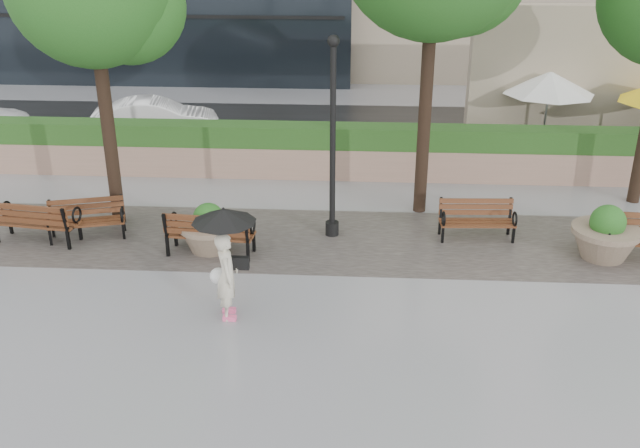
# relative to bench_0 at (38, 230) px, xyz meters

# --- Properties ---
(ground) EXTENTS (100.00, 100.00, 0.00)m
(ground) POSITION_rel_bench_0_xyz_m (5.11, -2.56, -0.27)
(ground) COLOR gray
(ground) RESTS_ON ground
(cobble_strip) EXTENTS (28.00, 3.20, 0.01)m
(cobble_strip) POSITION_rel_bench_0_xyz_m (5.11, 0.44, -0.26)
(cobble_strip) COLOR #383330
(cobble_strip) RESTS_ON ground
(hedge_wall) EXTENTS (24.00, 0.80, 1.35)m
(hedge_wall) POSITION_rel_bench_0_xyz_m (5.11, 4.44, 0.39)
(hedge_wall) COLOR #9E7866
(hedge_wall) RESTS_ON ground
(asphalt_street) EXTENTS (40.00, 7.00, 0.00)m
(asphalt_street) POSITION_rel_bench_0_xyz_m (5.11, 8.44, -0.27)
(asphalt_street) COLOR black
(asphalt_street) RESTS_ON ground
(bench_0) EXTENTS (1.77, 0.90, 0.91)m
(bench_0) POSITION_rel_bench_0_xyz_m (0.00, 0.00, 0.00)
(bench_0) COLOR brown
(bench_0) RESTS_ON ground
(bench_1) EXTENTS (1.62, 1.00, 0.82)m
(bench_1) POSITION_rel_bench_0_xyz_m (0.95, 0.24, -0.03)
(bench_1) COLOR brown
(bench_1) RESTS_ON ground
(bench_2) EXTENTS (1.78, 0.84, 0.92)m
(bench_2) POSITION_rel_bench_0_xyz_m (3.68, -0.37, 0.00)
(bench_2) COLOR brown
(bench_2) RESTS_ON ground
(bench_3) EXTENTS (1.56, 0.69, 0.82)m
(bench_3) POSITION_rel_bench_0_xyz_m (9.04, 0.71, -0.03)
(bench_3) COLOR brown
(bench_3) RESTS_ON ground
(planter_left) EXTENTS (1.21, 1.21, 1.01)m
(planter_left) POSITION_rel_bench_0_xyz_m (3.62, -0.18, 0.13)
(planter_left) COLOR #7F6B56
(planter_left) RESTS_ON ground
(planter_right) EXTENTS (1.32, 1.32, 1.11)m
(planter_right) POSITION_rel_bench_0_xyz_m (11.42, -0.05, 0.16)
(planter_right) COLOR #7F6B56
(planter_right) RESTS_ON ground
(lamppost) EXTENTS (0.28, 0.28, 4.16)m
(lamppost) POSITION_rel_bench_0_xyz_m (6.04, 0.71, 1.56)
(lamppost) COLOR black
(lamppost) RESTS_ON ground
(patio_umb_white) EXTENTS (2.50, 2.50, 2.30)m
(patio_umb_white) POSITION_rel_bench_0_xyz_m (11.71, 6.72, 1.72)
(patio_umb_white) COLOR black
(patio_umb_white) RESTS_ON ground
(car_right) EXTENTS (3.86, 1.95, 1.21)m
(car_right) POSITION_rel_bench_0_xyz_m (0.43, 7.48, 0.34)
(car_right) COLOR white
(car_right) RESTS_ON ground
(pedestrian) EXTENTS (1.05, 1.05, 1.93)m
(pedestrian) POSITION_rel_bench_0_xyz_m (4.45, -2.69, 0.91)
(pedestrian) COLOR beige
(pedestrian) RESTS_ON ground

